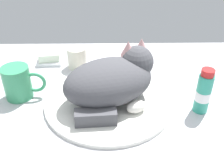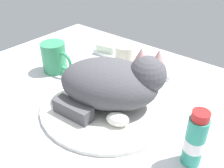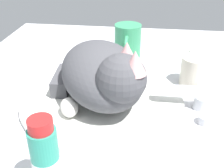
# 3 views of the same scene
# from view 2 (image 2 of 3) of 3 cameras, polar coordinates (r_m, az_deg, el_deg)

# --- Properties ---
(ground_plane) EXTENTS (1.10, 0.83, 0.03)m
(ground_plane) POSITION_cam_2_polar(r_m,az_deg,el_deg) (0.71, -0.68, -5.80)
(ground_plane) COLOR silver
(sink_basin) EXTENTS (0.37, 0.37, 0.01)m
(sink_basin) POSITION_cam_2_polar(r_m,az_deg,el_deg) (0.70, -0.69, -4.48)
(sink_basin) COLOR silver
(sink_basin) RESTS_ON ground_plane
(faucet) EXTENTS (0.14, 0.12, 0.05)m
(faucet) POSITION_cam_2_polar(r_m,az_deg,el_deg) (0.83, 8.41, 3.06)
(faucet) COLOR silver
(faucet) RESTS_ON ground_plane
(cat) EXTENTS (0.31, 0.26, 0.16)m
(cat) POSITION_cam_2_polar(r_m,az_deg,el_deg) (0.65, 0.56, 0.37)
(cat) COLOR #4C4C51
(cat) RESTS_ON sink_basin
(coffee_mug) EXTENTS (0.12, 0.08, 0.10)m
(coffee_mug) POSITION_cam_2_polar(r_m,az_deg,el_deg) (0.86, -12.73, 5.84)
(coffee_mug) COLOR #389966
(coffee_mug) RESTS_ON ground_plane
(rinse_cup) EXTENTS (0.07, 0.07, 0.07)m
(rinse_cup) POSITION_cam_2_polar(r_m,az_deg,el_deg) (0.89, 2.86, 6.39)
(rinse_cup) COLOR silver
(rinse_cup) RESTS_ON ground_plane
(soap_dish) EXTENTS (0.09, 0.06, 0.01)m
(soap_dish) POSITION_cam_2_polar(r_m,az_deg,el_deg) (0.98, -1.06, 7.10)
(soap_dish) COLOR white
(soap_dish) RESTS_ON ground_plane
(soap_bar) EXTENTS (0.08, 0.05, 0.03)m
(soap_bar) POSITION_cam_2_polar(r_m,az_deg,el_deg) (0.97, -1.07, 8.16)
(soap_bar) COLOR silver
(soap_bar) RESTS_ON soap_dish
(toothpaste_bottle) EXTENTS (0.04, 0.04, 0.13)m
(toothpaste_bottle) POSITION_cam_2_polar(r_m,az_deg,el_deg) (0.54, 18.11, -11.88)
(toothpaste_bottle) COLOR teal
(toothpaste_bottle) RESTS_ON ground_plane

